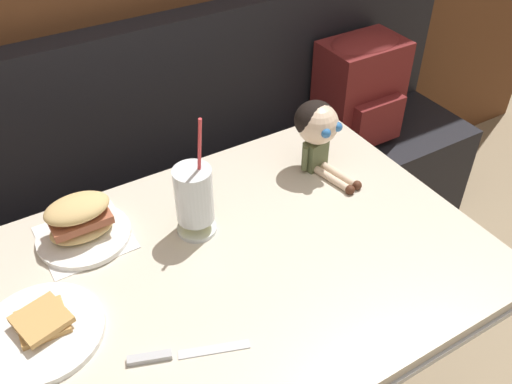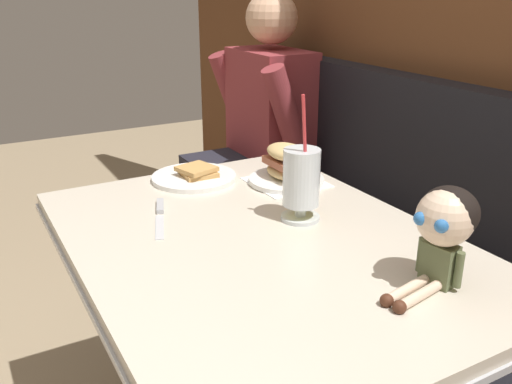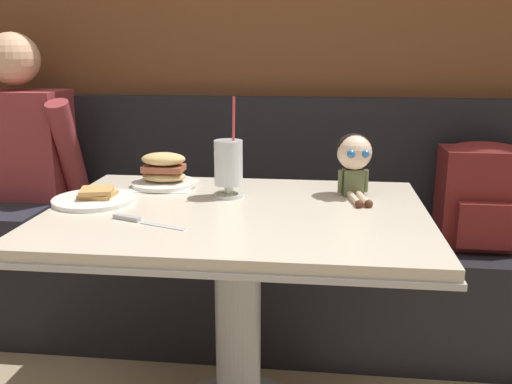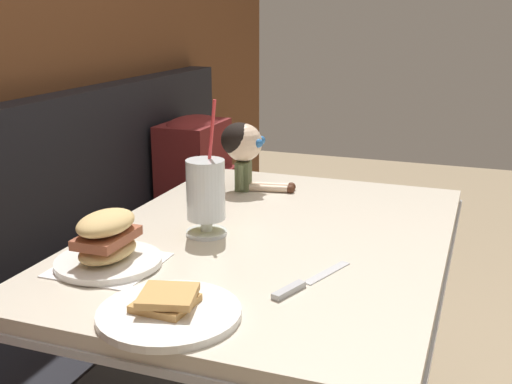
{
  "view_description": "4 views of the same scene",
  "coord_description": "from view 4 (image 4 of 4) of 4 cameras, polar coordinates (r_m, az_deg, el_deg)",
  "views": [
    {
      "loc": [
        -0.43,
        -0.58,
        1.66
      ],
      "look_at": [
        0.08,
        0.25,
        0.85
      ],
      "focal_mm": 38.75,
      "sensor_mm": 36.0,
      "label": 1
    },
    {
      "loc": [
        1.0,
        -0.39,
        1.29
      ],
      "look_at": [
        -0.01,
        0.18,
        0.85
      ],
      "focal_mm": 38.97,
      "sensor_mm": 36.0,
      "label": 2
    },
    {
      "loc": [
        0.24,
        -1.37,
        1.2
      ],
      "look_at": [
        0.05,
        0.2,
        0.79
      ],
      "focal_mm": 39.15,
      "sensor_mm": 36.0,
      "label": 3
    },
    {
      "loc": [
        -1.32,
        -0.27,
        1.25
      ],
      "look_at": [
        -0.02,
        0.21,
        0.85
      ],
      "focal_mm": 44.32,
      "sensor_mm": 36.0,
      "label": 4
    }
  ],
  "objects": [
    {
      "name": "backpack",
      "position": [
        2.48,
        -5.46,
        2.38
      ],
      "size": [
        0.3,
        0.25,
        0.41
      ],
      "color": "maroon",
      "rests_on": "booth_bench"
    },
    {
      "name": "milkshake_glass",
      "position": [
        1.46,
        -4.55,
        -0.1
      ],
      "size": [
        0.1,
        0.1,
        0.32
      ],
      "color": "silver",
      "rests_on": "diner_table"
    },
    {
      "name": "toast_plate",
      "position": [
        1.12,
        -7.88,
        -10.54
      ],
      "size": [
        0.25,
        0.25,
        0.04
      ],
      "color": "white",
      "rests_on": "diner_table"
    },
    {
      "name": "booth_bench",
      "position": [
        1.94,
        -17.12,
        -13.02
      ],
      "size": [
        2.6,
        0.48,
        1.0
      ],
      "color": "black",
      "rests_on": "ground"
    },
    {
      "name": "butter_knife",
      "position": [
        1.22,
        3.96,
        -8.39
      ],
      "size": [
        0.23,
        0.1,
        0.01
      ],
      "color": "silver",
      "rests_on": "diner_table"
    },
    {
      "name": "seated_doll",
      "position": [
        1.83,
        -1.16,
        4.15
      ],
      "size": [
        0.13,
        0.23,
        0.2
      ],
      "color": "#5B6642",
      "rests_on": "diner_table"
    },
    {
      "name": "sandwich_plate",
      "position": [
        1.33,
        -13.26,
        -4.65
      ],
      "size": [
        0.22,
        0.22,
        0.12
      ],
      "color": "white",
      "rests_on": "diner_table"
    },
    {
      "name": "diner_table",
      "position": [
        1.56,
        1.23,
        -10.69
      ],
      "size": [
        1.11,
        0.81,
        0.74
      ],
      "color": "beige",
      "rests_on": "ground"
    }
  ]
}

